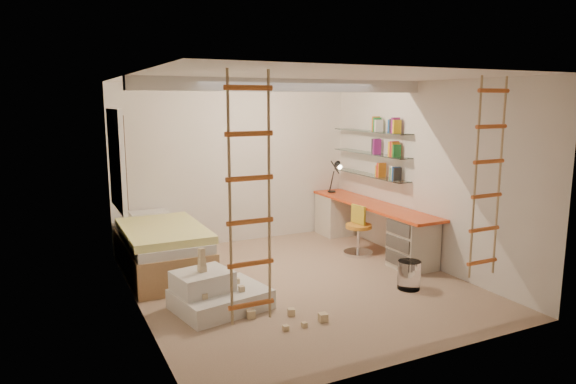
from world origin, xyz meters
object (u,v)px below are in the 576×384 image
bed (162,248)px  play_platform (216,294)px  desk (370,225)px  swivel_chair (358,236)px

bed → play_platform: size_ratio=1.78×
play_platform → desk: bearing=22.1°
bed → play_platform: (0.26, -1.56, -0.16)m
desk → bed: desk is taller
bed → swivel_chair: 2.92m
swivel_chair → play_platform: swivel_chair is taller
desk → swivel_chair: swivel_chair is taller
desk → bed: (-3.20, 0.36, -0.07)m
desk → swivel_chair: bearing=-155.5°
swivel_chair → desk: bearing=24.5°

